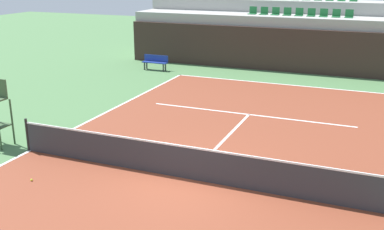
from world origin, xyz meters
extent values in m
plane|color=#477042|center=(0.00, 0.00, 0.00)|extent=(80.00, 80.00, 0.00)
cube|color=brown|center=(0.00, 0.00, 0.01)|extent=(11.00, 24.00, 0.01)
cube|color=white|center=(0.00, 11.95, 0.01)|extent=(11.00, 0.10, 0.00)
cube|color=white|center=(-5.45, 0.00, 0.01)|extent=(0.10, 24.00, 0.00)
cube|color=white|center=(0.00, 6.40, 0.01)|extent=(8.26, 0.10, 0.00)
cube|color=white|center=(0.00, 3.20, 0.01)|extent=(0.10, 6.40, 0.00)
cube|color=#33231E|center=(0.00, 15.08, 1.21)|extent=(19.87, 0.30, 2.42)
cube|color=#9E9E99|center=(0.00, 16.43, 1.50)|extent=(19.87, 2.40, 2.99)
cube|color=#9E9E99|center=(0.00, 18.83, 1.86)|extent=(19.87, 2.40, 3.73)
cube|color=#1E6633|center=(-2.73, 16.43, 3.01)|extent=(0.44, 0.44, 0.04)
cube|color=#1E6633|center=(-2.73, 16.63, 3.23)|extent=(0.44, 0.04, 0.40)
cube|color=#1E6633|center=(-2.05, 16.43, 3.01)|extent=(0.44, 0.44, 0.04)
cube|color=#1E6633|center=(-2.05, 16.63, 3.23)|extent=(0.44, 0.04, 0.40)
cube|color=#1E6633|center=(-1.37, 16.43, 3.01)|extent=(0.44, 0.44, 0.04)
cube|color=#1E6633|center=(-1.37, 16.63, 3.23)|extent=(0.44, 0.04, 0.40)
cube|color=#1E6633|center=(-0.68, 16.43, 3.01)|extent=(0.44, 0.44, 0.04)
cube|color=#1E6633|center=(-0.68, 16.63, 3.23)|extent=(0.44, 0.04, 0.40)
cube|color=#1E6633|center=(0.00, 16.43, 3.01)|extent=(0.44, 0.44, 0.04)
cube|color=#1E6633|center=(0.00, 16.63, 3.23)|extent=(0.44, 0.04, 0.40)
cube|color=#1E6633|center=(0.68, 16.43, 3.01)|extent=(0.44, 0.44, 0.04)
cube|color=#1E6633|center=(0.68, 16.63, 3.23)|extent=(0.44, 0.04, 0.40)
cube|color=#1E6633|center=(1.37, 16.43, 3.01)|extent=(0.44, 0.44, 0.04)
cube|color=#1E6633|center=(1.37, 16.63, 3.23)|extent=(0.44, 0.04, 0.40)
cube|color=#1E6633|center=(2.05, 16.43, 3.01)|extent=(0.44, 0.44, 0.04)
cube|color=#1E6633|center=(2.05, 16.63, 3.23)|extent=(0.44, 0.04, 0.40)
cube|color=#1E6633|center=(2.73, 16.43, 3.01)|extent=(0.44, 0.44, 0.04)
cube|color=#1E6633|center=(2.73, 16.63, 3.23)|extent=(0.44, 0.04, 0.40)
cube|color=#1E6633|center=(-0.68, 18.83, 3.75)|extent=(0.44, 0.44, 0.04)
cube|color=#1E6633|center=(0.00, 18.83, 3.75)|extent=(0.44, 0.44, 0.04)
cube|color=#1E6633|center=(0.68, 18.83, 3.75)|extent=(0.44, 0.44, 0.04)
cube|color=#1E6633|center=(1.37, 18.83, 3.75)|extent=(0.44, 0.44, 0.04)
cube|color=#1E6633|center=(2.05, 18.83, 3.75)|extent=(0.44, 0.44, 0.04)
cube|color=#1E6633|center=(2.73, 18.83, 3.75)|extent=(0.44, 0.44, 0.04)
cylinder|color=black|center=(-5.50, 0.00, 0.55)|extent=(0.08, 0.08, 1.07)
cube|color=#333338|center=(0.00, 0.00, 0.47)|extent=(10.90, 0.02, 0.92)
cube|color=white|center=(0.00, 0.00, 0.96)|extent=(10.90, 0.04, 0.05)
cylinder|color=#334C2D|center=(-6.35, 0.30, 0.78)|extent=(0.06, 0.06, 1.55)
cube|color=navy|center=(-7.32, 12.61, 0.45)|extent=(1.50, 0.40, 0.05)
cube|color=navy|center=(-7.32, 12.79, 0.67)|extent=(1.50, 0.04, 0.36)
cube|color=#2D2D33|center=(-7.92, 12.47, 0.21)|extent=(0.06, 0.06, 0.42)
cube|color=#2D2D33|center=(-6.72, 12.47, 0.21)|extent=(0.06, 0.06, 0.42)
cube|color=#2D2D33|center=(-7.92, 12.75, 0.21)|extent=(0.06, 0.06, 0.42)
cube|color=#2D2D33|center=(-6.72, 12.75, 0.21)|extent=(0.06, 0.06, 0.42)
sphere|color=#CCE033|center=(-3.88, -1.77, 0.04)|extent=(0.07, 0.07, 0.07)
camera|label=1|loc=(4.63, -10.86, 5.60)|focal=43.52mm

